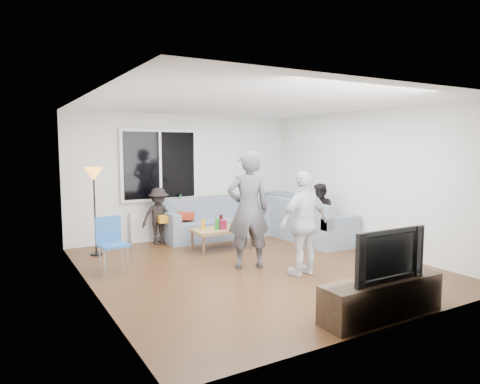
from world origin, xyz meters
TOP-DOWN VIEW (x-y plane):
  - floor at (0.00, 0.00)m, footprint 5.00×5.50m
  - ceiling at (0.00, 0.00)m, footprint 5.00×5.50m
  - wall_back at (0.00, 2.77)m, footprint 5.00×0.04m
  - wall_front at (0.00, -2.77)m, footprint 5.00×0.04m
  - wall_left at (-2.52, 0.00)m, footprint 0.04×5.50m
  - wall_right at (2.52, 0.00)m, footprint 0.04×5.50m
  - window_frame at (-0.60, 2.69)m, footprint 1.62×0.06m
  - window_glass at (-0.60, 2.65)m, footprint 1.50×0.02m
  - window_mullion at (-0.60, 2.64)m, footprint 0.05×0.03m
  - radiator at (-0.60, 2.65)m, footprint 1.30×0.12m
  - potted_plant at (-0.23, 2.62)m, footprint 0.20×0.18m
  - vase at (-0.78, 2.62)m, footprint 0.17×0.17m
  - sofa_back_section at (0.50, 2.27)m, footprint 2.30×0.85m
  - sofa_right_section at (2.02, 1.04)m, footprint 2.00×0.85m
  - sofa_corner at (2.42, 2.27)m, footprint 0.85×0.85m
  - cushion_yellow at (-0.62, 2.25)m, footprint 0.40×0.34m
  - cushion_red at (-0.20, 2.33)m, footprint 0.46×0.43m
  - coffee_table at (0.10, 1.27)m, footprint 1.10×0.60m
  - pitcher at (0.08, 1.21)m, footprint 0.17×0.17m
  - side_chair at (-2.05, 0.73)m, footprint 0.46×0.46m
  - floor_lamp at (-2.05, 2.02)m, footprint 0.32×0.32m
  - player_left at (-0.10, -0.01)m, footprint 0.79×0.64m
  - player_right at (0.42, -0.77)m, footprint 0.96×0.48m
  - spectator_right at (2.02, 0.72)m, footprint 0.56×0.66m
  - spectator_back at (-0.77, 2.30)m, footprint 0.76×0.48m
  - tv_console at (0.17, -2.50)m, footprint 1.60×0.40m
  - television at (0.17, -2.50)m, footprint 1.03×0.14m
  - bottle_d at (0.36, 1.15)m, footprint 0.07×0.07m
  - bottle_a at (-0.23, 1.40)m, footprint 0.07×0.07m
  - bottle_b at (-0.04, 1.20)m, footprint 0.08×0.08m
  - bottle_c at (0.18, 1.47)m, footprint 0.07×0.07m
  - bottle_e at (0.50, 1.41)m, footprint 0.07×0.07m

SIDE VIEW (x-z plane):
  - floor at x=0.00m, z-range -0.04..0.00m
  - coffee_table at x=0.10m, z-range 0.00..0.40m
  - tv_console at x=0.17m, z-range 0.00..0.44m
  - radiator at x=-0.60m, z-range 0.00..0.62m
  - sofa_back_section at x=0.50m, z-range 0.00..0.85m
  - sofa_right_section at x=2.02m, z-range 0.00..0.85m
  - sofa_corner at x=2.42m, z-range 0.00..0.85m
  - side_chair at x=-2.05m, z-range 0.00..0.86m
  - pitcher at x=0.08m, z-range 0.40..0.57m
  - bottle_a at x=-0.23m, z-range 0.40..0.59m
  - bottle_e at x=0.50m, z-range 0.40..0.59m
  - bottle_b at x=-0.04m, z-range 0.40..0.62m
  - cushion_yellow at x=-0.62m, z-range 0.44..0.58m
  - cushion_red at x=-0.20m, z-range 0.45..0.57m
  - bottle_c at x=0.18m, z-range 0.40..0.62m
  - bottle_d at x=0.36m, z-range 0.40..0.66m
  - spectator_back at x=-0.77m, z-range 0.00..1.12m
  - spectator_right at x=2.02m, z-range 0.00..1.20m
  - vase at x=-0.78m, z-range 0.62..0.80m
  - television at x=0.17m, z-range 0.44..1.03m
  - potted_plant at x=-0.23m, z-range 0.62..0.94m
  - floor_lamp at x=-2.05m, z-range 0.00..1.56m
  - player_right at x=0.42m, z-range 0.00..1.58m
  - player_left at x=-0.10m, z-range 0.00..1.87m
  - wall_back at x=0.00m, z-range 0.00..2.60m
  - wall_front at x=0.00m, z-range 0.00..2.60m
  - wall_left at x=-2.52m, z-range 0.00..2.60m
  - wall_right at x=2.52m, z-range 0.00..2.60m
  - window_frame at x=-0.60m, z-range 0.81..2.29m
  - window_glass at x=-0.60m, z-range 0.88..2.23m
  - window_mullion at x=-0.60m, z-range 0.88..2.23m
  - ceiling at x=0.00m, z-range 2.60..2.64m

